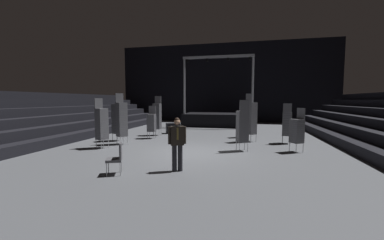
{
  "coord_description": "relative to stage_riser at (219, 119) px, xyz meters",
  "views": [
    {
      "loc": [
        2.19,
        -9.65,
        2.21
      ],
      "look_at": [
        0.06,
        -0.17,
        1.4
      ],
      "focal_mm": 22.14,
      "sensor_mm": 36.0,
      "label": 1
    }
  ],
  "objects": [
    {
      "name": "ground_plane",
      "position": [
        0.0,
        -10.8,
        -0.67
      ],
      "size": [
        22.0,
        30.0,
        0.1
      ],
      "primitive_type": "cube",
      "color": "#515459"
    },
    {
      "name": "arena_end_wall",
      "position": [
        0.0,
        4.2,
        3.38
      ],
      "size": [
        22.0,
        0.3,
        8.0
      ],
      "primitive_type": "cube",
      "color": "black",
      "rests_on": "ground_plane"
    },
    {
      "name": "bleacher_bank_left",
      "position": [
        -8.75,
        -9.8,
        0.73
      ],
      "size": [
        4.5,
        24.0,
        2.7
      ],
      "rotation": [
        0.0,
        0.0,
        1.57
      ],
      "color": "black",
      "rests_on": "ground_plane"
    },
    {
      "name": "stage_riser",
      "position": [
        0.0,
        0.0,
        0.0
      ],
      "size": [
        5.96,
        3.41,
        5.74
      ],
      "color": "black",
      "rests_on": "ground_plane"
    },
    {
      "name": "man_with_tie",
      "position": [
        0.15,
        -13.47,
        0.33
      ],
      "size": [
        0.56,
        0.37,
        1.68
      ],
      "rotation": [
        0.0,
        0.0,
        3.55
      ],
      "color": "black",
      "rests_on": "ground_plane"
    },
    {
      "name": "chair_stack_front_left",
      "position": [
        -3.84,
        -9.71,
        0.66
      ],
      "size": [
        0.61,
        0.61,
        2.56
      ],
      "rotation": [
        0.0,
        0.0,
        4.1
      ],
      "color": "#B2B5BA",
      "rests_on": "ground_plane"
    },
    {
      "name": "chair_stack_front_right",
      "position": [
        2.09,
        -10.02,
        0.49
      ],
      "size": [
        0.57,
        0.57,
        2.22
      ],
      "rotation": [
        0.0,
        0.0,
        0.37
      ],
      "color": "#B2B5BA",
      "rests_on": "ground_plane"
    },
    {
      "name": "chair_stack_mid_left",
      "position": [
        -3.09,
        -7.65,
        0.32
      ],
      "size": [
        0.47,
        0.47,
        1.88
      ],
      "rotation": [
        0.0,
        0.0,
        3.22
      ],
      "color": "#B2B5BA",
      "rests_on": "ground_plane"
    },
    {
      "name": "chair_stack_mid_right",
      "position": [
        2.17,
        -6.09,
        0.24
      ],
      "size": [
        0.58,
        0.58,
        1.71
      ],
      "rotation": [
        0.0,
        0.0,
        5.12
      ],
      "color": "#B2B5BA",
      "rests_on": "ground_plane"
    },
    {
      "name": "chair_stack_mid_centre",
      "position": [
        4.29,
        -7.66,
        0.4
      ],
      "size": [
        0.51,
        0.51,
        2.05
      ],
      "rotation": [
        0.0,
        0.0,
        6.09
      ],
      "color": "#B2B5BA",
      "rests_on": "ground_plane"
    },
    {
      "name": "chair_stack_rear_left",
      "position": [
        -4.58,
        -8.84,
        0.62
      ],
      "size": [
        0.55,
        0.55,
        2.48
      ],
      "rotation": [
        0.0,
        0.0,
        1.27
      ],
      "color": "#B2B5BA",
      "rests_on": "ground_plane"
    },
    {
      "name": "chair_stack_rear_right",
      "position": [
        -4.25,
        -10.79,
        0.53
      ],
      "size": [
        0.57,
        0.57,
        2.31
      ],
      "rotation": [
        0.0,
        0.0,
        4.32
      ],
      "color": "#B2B5BA",
      "rests_on": "ground_plane"
    },
    {
      "name": "chair_stack_rear_centre",
      "position": [
        2.51,
        -7.52,
        0.66
      ],
      "size": [
        0.62,
        0.62,
        2.56
      ],
      "rotation": [
        0.0,
        0.0,
        5.49
      ],
      "color": "#B2B5BA",
      "rests_on": "ground_plane"
    },
    {
      "name": "chair_stack_aisle_left",
      "position": [
        4.36,
        -9.75,
        0.32
      ],
      "size": [
        0.61,
        0.61,
        1.88
      ],
      "rotation": [
        0.0,
        0.0,
        2.16
      ],
      "color": "#B2B5BA",
      "rests_on": "ground_plane"
    },
    {
      "name": "chair_stack_aisle_right",
      "position": [
        -3.21,
        -6.43,
        0.62
      ],
      "size": [
        0.45,
        0.45,
        2.48
      ],
      "rotation": [
        0.0,
        0.0,
        3.16
      ],
      "color": "#B2B5BA",
      "rests_on": "ground_plane"
    },
    {
      "name": "equipment_road_case",
      "position": [
        -2.51,
        -5.33,
        -0.29
      ],
      "size": [
        1.08,
        0.95,
        0.67
      ],
      "primitive_type": "cube",
      "rotation": [
        0.0,
        0.0,
        0.49
      ],
      "color": "black",
      "rests_on": "ground_plane"
    },
    {
      "name": "loose_chair_near_man",
      "position": [
        -1.53,
        -14.18,
        -0.09
      ],
      "size": [
        0.58,
        0.58,
        0.95
      ],
      "rotation": [
        0.0,
        0.0,
        1.99
      ],
      "color": "#B2B5BA",
      "rests_on": "ground_plane"
    }
  ]
}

